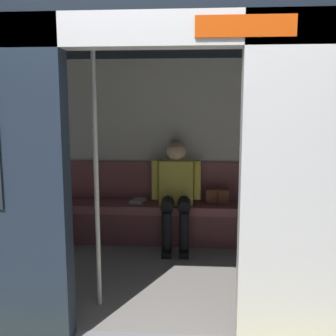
# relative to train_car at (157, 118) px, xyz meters

# --- Properties ---
(train_car) EXTENTS (6.40, 2.50, 2.21)m
(train_car) POSITION_rel_train_car_xyz_m (0.00, 0.00, 0.00)
(train_car) COLOR silver
(train_car) RESTS_ON ground_plane
(bench_seat) EXTENTS (3.26, 0.44, 0.45)m
(bench_seat) POSITION_rel_train_car_xyz_m (-0.08, -0.89, -1.11)
(bench_seat) COLOR #935156
(bench_seat) RESTS_ON ground_plane
(person_seated) EXTENTS (0.55, 0.68, 1.18)m
(person_seated) POSITION_rel_train_car_xyz_m (-0.13, -0.84, -0.78)
(person_seated) COLOR #D8CC4C
(person_seated) RESTS_ON ground_plane
(handbag) EXTENTS (0.26, 0.15, 0.17)m
(handbag) POSITION_rel_train_car_xyz_m (-0.59, -0.95, -0.92)
(handbag) COLOR brown
(handbag) RESTS_ON bench_seat
(book) EXTENTS (0.19, 0.25, 0.03)m
(book) POSITION_rel_train_car_xyz_m (0.31, -0.97, -0.99)
(book) COLOR silver
(book) RESTS_ON bench_seat
(grab_pole_door) EXTENTS (0.04, 0.04, 2.07)m
(grab_pole_door) POSITION_rel_train_car_xyz_m (0.40, 0.61, -0.42)
(grab_pole_door) COLOR silver
(grab_pole_door) RESTS_ON ground_plane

